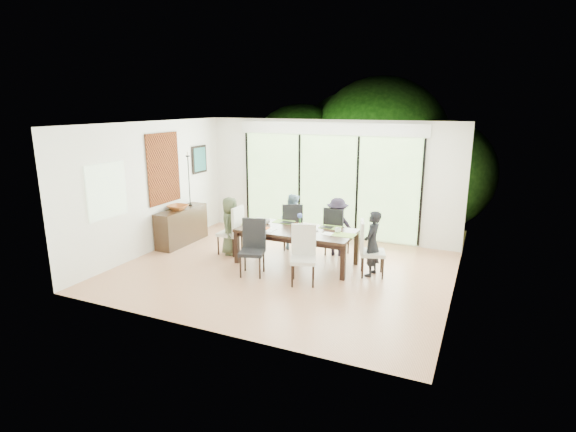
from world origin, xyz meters
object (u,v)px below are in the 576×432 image
at_px(person_right_end, 372,244).
at_px(person_far_right, 337,227).
at_px(table_top, 296,231).
at_px(chair_near_right, 303,256).
at_px(chair_left_end, 230,230).
at_px(cup_a, 267,221).
at_px(person_far_left, 292,222).
at_px(laptop, 255,225).
at_px(cup_c, 338,230).
at_px(chair_near_left, 252,248).
at_px(bowl, 178,207).
at_px(person_left_end, 230,226).
at_px(sideboard, 182,226).
at_px(vase, 300,226).
at_px(chair_far_right, 337,231).
at_px(chair_right_end, 373,249).
at_px(cup_b, 302,229).
at_px(chair_far_left, 293,225).

height_order(person_right_end, person_far_right, same).
distance_m(table_top, chair_near_right, 1.02).
relative_size(chair_left_end, cup_a, 8.87).
bearing_deg(person_right_end, person_far_left, -107.57).
bearing_deg(laptop, cup_c, -42.40).
bearing_deg(table_top, chair_near_left, -119.89).
bearing_deg(table_top, person_far_right, 56.47).
bearing_deg(cup_c, person_far_left, 149.72).
height_order(person_far_left, cup_a, person_far_left).
distance_m(cup_c, bowl, 3.64).
distance_m(chair_near_left, person_right_end, 2.16).
bearing_deg(person_left_end, laptop, -109.98).
bearing_deg(cup_a, sideboard, 179.55).
xyz_separation_m(person_left_end, person_far_right, (2.03, 0.83, 0.00)).
distance_m(person_left_end, vase, 1.54).
xyz_separation_m(person_far_right, vase, (-0.50, -0.78, 0.15)).
xyz_separation_m(person_right_end, person_far_left, (-1.93, 0.83, 0.00)).
relative_size(person_far_left, person_far_right, 1.00).
relative_size(table_top, person_far_left, 1.86).
bearing_deg(chair_far_right, sideboard, 18.41).
xyz_separation_m(person_left_end, sideboard, (-1.36, 0.17, -0.20)).
relative_size(chair_left_end, vase, 9.17).
height_order(cup_a, sideboard, sideboard).
xyz_separation_m(chair_right_end, bowl, (-4.34, 0.07, 0.33)).
xyz_separation_m(chair_right_end, cup_b, (-1.35, -0.10, 0.23)).
bearing_deg(chair_near_left, cup_c, 20.63).
height_order(chair_near_right, cup_b, chair_near_right).
relative_size(table_top, cup_b, 24.00).
xyz_separation_m(chair_far_left, sideboard, (-2.39, -0.68, -0.12)).
xyz_separation_m(table_top, chair_far_right, (0.55, 0.85, -0.16)).
height_order(chair_far_left, person_right_end, person_right_end).
height_order(chair_right_end, cup_b, chair_right_end).
distance_m(chair_near_left, laptop, 0.87).
distance_m(chair_left_end, person_right_end, 2.98).
relative_size(person_far_right, cup_c, 10.40).
bearing_deg(laptop, cup_a, 9.72).
distance_m(person_far_left, sideboard, 2.49).
xyz_separation_m(chair_far_left, bowl, (-2.39, -0.78, 0.33)).
bearing_deg(cup_b, bowl, 176.81).
xyz_separation_m(table_top, person_left_end, (-1.48, -0.00, -0.07)).
xyz_separation_m(person_far_right, laptop, (-1.40, -0.93, 0.11)).
xyz_separation_m(table_top, laptop, (-0.85, -0.10, 0.04)).
xyz_separation_m(person_left_end, cup_b, (1.63, -0.10, 0.14)).
bearing_deg(laptop, bowl, 125.90).
bearing_deg(chair_right_end, person_right_end, 72.84).
xyz_separation_m(chair_far_left, chair_near_right, (0.95, -1.72, 0.00)).
bearing_deg(person_left_end, chair_far_left, -61.43).
bearing_deg(person_left_end, person_right_end, -100.96).
xyz_separation_m(chair_right_end, laptop, (-2.35, -0.10, 0.20)).
xyz_separation_m(chair_left_end, sideboard, (-1.34, 0.17, -0.12)).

